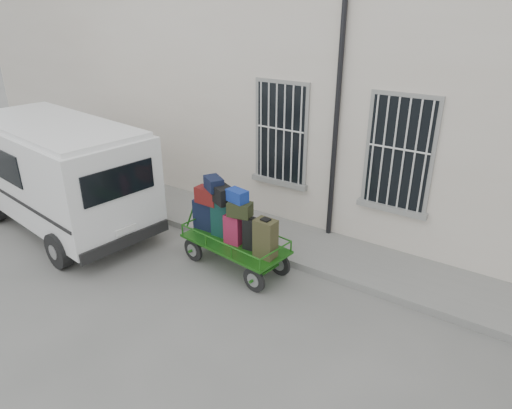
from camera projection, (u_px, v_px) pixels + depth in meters
The scene contains 5 objects.
ground at pixel (216, 284), 8.75m from camera, with size 80.00×80.00×0.00m, color #63635E.
building at pixel (346, 86), 11.69m from camera, with size 24.00×5.15×6.00m.
sidewalk at pixel (276, 237), 10.39m from camera, with size 24.00×1.70×0.15m, color gray.
luggage_cart at pixel (232, 225), 9.02m from camera, with size 2.63×1.26×1.80m.
van at pixel (59, 169), 10.46m from camera, with size 5.28×2.80×2.55m.
Camera 1 is at (4.79, -5.66, 4.96)m, focal length 32.00 mm.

